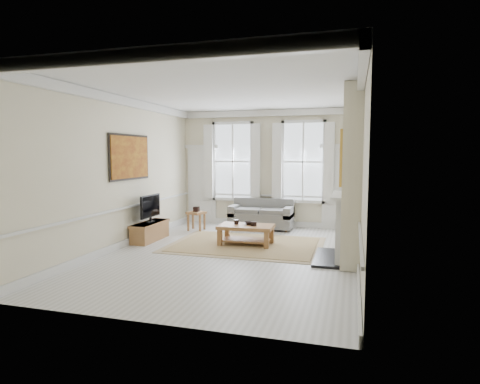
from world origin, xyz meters
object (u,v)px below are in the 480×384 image
(side_table, at_px, (196,216))
(coffee_table, at_px, (246,228))
(tv_stand, at_px, (150,231))
(sofa, at_px, (262,216))

(side_table, relative_size, coffee_table, 0.42)
(side_table, relative_size, tv_stand, 0.43)
(coffee_table, distance_m, tv_stand, 2.42)
(sofa, bearing_deg, tv_stand, -134.44)
(coffee_table, bearing_deg, tv_stand, -177.89)
(tv_stand, bearing_deg, sofa, 45.56)
(sofa, xyz_separation_m, tv_stand, (-2.29, -2.34, -0.13))
(sofa, distance_m, coffee_table, 2.18)
(sofa, xyz_separation_m, side_table, (-1.69, -0.79, 0.06))
(sofa, bearing_deg, coffee_table, -86.93)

